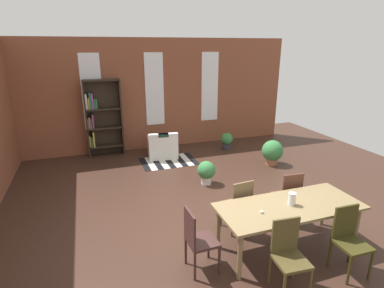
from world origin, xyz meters
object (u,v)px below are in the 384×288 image
object	(u,v)px
dining_chair_head_left	(197,238)
armchair_white	(162,147)
vase_on_table	(292,199)
potted_plant_window	(227,140)
dining_chair_near_left	(288,253)
bookshelf_tall	(101,117)
dining_chair_near_right	(349,238)
potted_plant_by_shelf	(272,152)
dining_chair_far_right	(288,195)
dining_chair_far_left	(239,204)
potted_plant_corner	(206,171)
dining_table	(289,210)

from	to	relation	value
dining_chair_head_left	armchair_white	bearing A→B (deg)	81.81
vase_on_table	potted_plant_window	bearing A→B (deg)	75.82
dining_chair_near_left	bookshelf_tall	world-z (taller)	bookshelf_tall
dining_chair_near_left	dining_chair_near_right	size ratio (longest dim) A/B	1.00
dining_chair_near_left	vase_on_table	bearing A→B (deg)	52.76
potted_plant_window	vase_on_table	bearing A→B (deg)	-104.18
dining_chair_head_left	potted_plant_by_shelf	world-z (taller)	dining_chair_head_left
dining_chair_far_right	dining_chair_far_left	bearing A→B (deg)	180.00
dining_chair_head_left	potted_plant_corner	xyz separation A→B (m)	(1.18, 2.60, -0.21)
vase_on_table	dining_chair_far_left	xyz separation A→B (m)	(-0.52, 0.68, -0.34)
dining_table	dining_chair_far_left	bearing A→B (deg)	125.74
dining_chair_far_left	potted_plant_by_shelf	bearing A→B (deg)	47.13
potted_plant_by_shelf	potted_plant_corner	bearing A→B (deg)	-165.34
armchair_white	dining_chair_far_right	bearing A→B (deg)	-72.32
dining_chair_near_left	dining_chair_head_left	bearing A→B (deg)	145.52
vase_on_table	dining_chair_head_left	bearing A→B (deg)	-179.92
dining_chair_far_left	dining_chair_head_left	world-z (taller)	same
dining_chair_near_right	bookshelf_tall	distance (m)	6.76
potted_plant_corner	dining_table	bearing A→B (deg)	-83.51
dining_chair_near_right	dining_chair_head_left	world-z (taller)	same
armchair_white	dining_chair_near_left	bearing A→B (deg)	-86.74
dining_chair_far_left	bookshelf_tall	xyz separation A→B (m)	(-1.88, 4.74, 0.61)
vase_on_table	dining_chair_far_left	distance (m)	0.92
potted_plant_corner	potted_plant_window	world-z (taller)	potted_plant_corner
potted_plant_by_shelf	potted_plant_corner	size ratio (longest dim) A/B	1.22
dining_chair_far_left	potted_plant_corner	size ratio (longest dim) A/B	1.75
dining_chair_far_right	dining_chair_head_left	world-z (taller)	same
dining_chair_far_left	dining_chair_near_left	distance (m)	1.36
dining_chair_far_left	armchair_white	bearing A→B (deg)	94.36
potted_plant_window	dining_chair_head_left	bearing A→B (deg)	-119.75
dining_chair_head_left	bookshelf_tall	size ratio (longest dim) A/B	0.44
dining_table	vase_on_table	world-z (taller)	vase_on_table
dining_chair_far_left	armchair_white	size ratio (longest dim) A/B	1.06
dining_chair_near_left	potted_plant_window	world-z (taller)	dining_chair_near_left
dining_table	armchair_white	xyz separation A→B (m)	(-0.79, 4.70, -0.40)
armchair_white	potted_plant_by_shelf	size ratio (longest dim) A/B	1.36
dining_chair_far_right	dining_chair_far_left	distance (m)	0.98
dining_chair_near_left	dining_chair_head_left	world-z (taller)	same
dining_chair_far_left	dining_chair_near_right	distance (m)	1.67
dining_chair_near_left	potted_plant_corner	size ratio (longest dim) A/B	1.75
armchair_white	dining_chair_near_right	bearing A→B (deg)	-76.50
dining_chair_near_left	dining_chair_head_left	xyz separation A→B (m)	(-0.98, 0.68, 0.00)
dining_table	dining_chair_near_left	distance (m)	0.85
dining_table	potted_plant_corner	distance (m)	2.64
dining_chair_head_left	potted_plant_by_shelf	xyz separation A→B (m)	(3.28, 3.15, -0.16)
vase_on_table	dining_table	bearing A→B (deg)	-180.00
dining_chair_near_left	armchair_white	bearing A→B (deg)	93.26
vase_on_table	dining_chair_near_left	size ratio (longest dim) A/B	0.21
dining_chair_near_right	potted_plant_by_shelf	world-z (taller)	dining_chair_near_right
potted_plant_by_shelf	dining_chair_near_right	bearing A→B (deg)	-108.89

